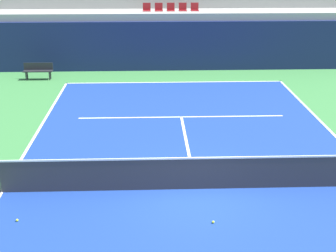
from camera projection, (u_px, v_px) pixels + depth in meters
ground_plane at (196, 189)px, 14.19m from camera, size 80.00×80.00×0.00m
court_surface at (196, 189)px, 14.19m from camera, size 11.00×24.00×0.01m
baseline_far at (174, 82)px, 25.43m from camera, size 11.00×0.10×0.00m
sideline_left at (2, 192)px, 13.98m from camera, size 0.10×24.00×0.00m
service_line_far at (181, 117)px, 20.21m from camera, size 8.26×0.10×0.00m
centre_service_line at (187, 147)px, 17.20m from camera, size 0.10×6.40×0.00m
back_wall at (172, 46)px, 27.57m from camera, size 20.46×0.30×2.69m
stands_tier_lower at (171, 38)px, 28.78m from camera, size 20.46×2.40×3.09m
stands_tier_upper at (169, 25)px, 30.90m from camera, size 20.46×2.40×3.91m
seating_row_lower at (171, 9)px, 28.31m from camera, size 3.16×0.44×0.44m
tennis_net at (196, 173)px, 14.02m from camera, size 11.08×0.08×1.07m
player_bench at (38, 70)px, 25.89m from camera, size 1.50×0.40×0.85m
tennis_ball_0 at (17, 220)px, 12.49m from camera, size 0.07×0.07×0.07m
tennis_ball_2 at (213, 222)px, 12.40m from camera, size 0.07×0.07×0.07m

